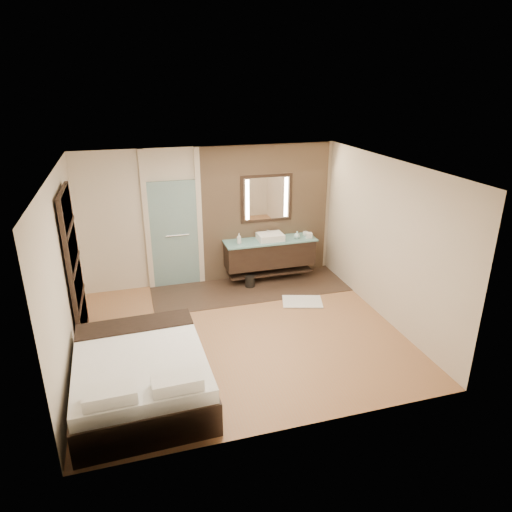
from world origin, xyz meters
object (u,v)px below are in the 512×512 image
object	(u,v)px
mirror_unit	(267,198)
waste_bin	(250,281)
vanity	(270,253)
bed	(141,375)

from	to	relation	value
mirror_unit	waste_bin	world-z (taller)	mirror_unit
vanity	bed	distance (m)	4.11
vanity	bed	world-z (taller)	vanity
mirror_unit	waste_bin	xyz separation A→B (m)	(-0.49, -0.48, -1.53)
waste_bin	vanity	bearing A→B (deg)	26.77
bed	waste_bin	bearing A→B (deg)	50.22
bed	waste_bin	world-z (taller)	bed
mirror_unit	waste_bin	distance (m)	1.68
mirror_unit	bed	size ratio (longest dim) A/B	0.51
vanity	waste_bin	world-z (taller)	vanity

